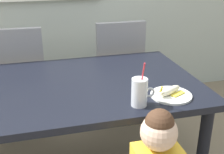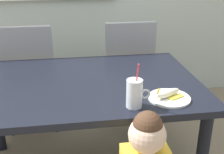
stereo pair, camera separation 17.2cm
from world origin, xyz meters
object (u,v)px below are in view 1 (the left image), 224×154
(dining_table, at_px, (81,96))
(snack_plate, at_px, (171,95))
(milk_cup, at_px, (140,94))
(dining_chair_left, at_px, (19,76))
(dining_chair_right, at_px, (117,66))
(peeled_banana, at_px, (170,91))

(dining_table, distance_m, snack_plate, 0.57)
(dining_table, distance_m, milk_cup, 0.47)
(dining_table, relative_size, milk_cup, 5.89)
(dining_chair_left, height_order, milk_cup, milk_cup)
(milk_cup, xyz_separation_m, snack_plate, (0.21, 0.06, -0.06))
(milk_cup, bearing_deg, dining_chair_right, 80.31)
(dining_table, height_order, dining_chair_left, dining_chair_left)
(dining_chair_left, xyz_separation_m, dining_chair_right, (0.85, 0.02, 0.00))
(dining_table, distance_m, dining_chair_right, 0.86)
(dining_chair_left, height_order, peeled_banana, dining_chair_left)
(dining_chair_right, bearing_deg, peeled_banana, 90.87)
(milk_cup, bearing_deg, dining_chair_left, 121.71)
(dining_table, bearing_deg, dining_chair_right, 58.75)
(snack_plate, bearing_deg, milk_cup, -165.22)
(peeled_banana, bearing_deg, milk_cup, -163.24)
(snack_plate, bearing_deg, dining_chair_right, 91.22)
(dining_table, bearing_deg, snack_plate, -33.93)
(dining_chair_right, xyz_separation_m, snack_plate, (0.02, -1.04, 0.19))
(peeled_banana, bearing_deg, dining_chair_right, 90.87)
(dining_chair_right, height_order, milk_cup, milk_cup)
(dining_table, height_order, snack_plate, snack_plate)
(dining_chair_right, relative_size, peeled_banana, 5.46)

